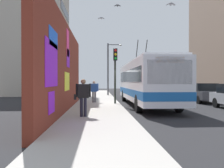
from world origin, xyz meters
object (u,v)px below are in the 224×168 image
parked_car_dark_gray (201,92)px  street_lamp (110,65)px  pedestrian_near_wall (83,95)px  pedestrian_midblock (94,90)px  traffic_light (115,66)px  city_bus (145,81)px  parked_car_champagne (177,90)px

parked_car_dark_gray → street_lamp: (7.98, 7.25, 2.80)m
parked_car_dark_gray → pedestrian_near_wall: (-8.39, 9.21, 0.30)m
pedestrian_midblock → street_lamp: (9.37, -1.63, 2.53)m
traffic_light → street_lamp: 10.46m
pedestrian_midblock → traffic_light: (-1.05, -1.53, 1.70)m
parked_car_dark_gray → traffic_light: traffic_light is taller
pedestrian_near_wall → traffic_light: (5.94, -1.86, 1.67)m
city_bus → pedestrian_near_wall: city_bus is taller
pedestrian_midblock → parked_car_dark_gray: bearing=-81.1°
street_lamp → pedestrian_near_wall: bearing=173.2°
parked_car_dark_gray → pedestrian_near_wall: pedestrian_near_wall is taller
pedestrian_near_wall → parked_car_dark_gray: bearing=-47.7°
parked_car_champagne → pedestrian_midblock: pedestrian_midblock is taller
parked_car_dark_gray → street_lamp: size_ratio=0.76×
city_bus → traffic_light: (0.05, 2.15, 1.07)m
city_bus → pedestrian_near_wall: size_ratio=6.76×
parked_car_champagne → pedestrian_midblock: bearing=129.1°
parked_car_dark_gray → traffic_light: (-2.45, 7.35, 1.97)m
city_bus → parked_car_dark_gray: size_ratio=2.49×
traffic_light → city_bus: bearing=-91.4°
street_lamp → city_bus: bearing=-168.9°
city_bus → parked_car_champagne: 9.86m
city_bus → street_lamp: size_ratio=1.89×
parked_car_dark_gray → pedestrian_midblock: size_ratio=2.81×
pedestrian_near_wall → street_lamp: street_lamp is taller
city_bus → street_lamp: (10.48, 2.05, 1.89)m
parked_car_dark_gray → street_lamp: 11.14m
traffic_light → pedestrian_midblock: bearing=55.5°
parked_car_champagne → pedestrian_midblock: (-7.22, 8.88, 0.26)m
city_bus → traffic_light: bearing=88.6°
parked_car_dark_gray → parked_car_champagne: (5.82, 0.00, 0.00)m
city_bus → parked_car_dark_gray: bearing=-64.3°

